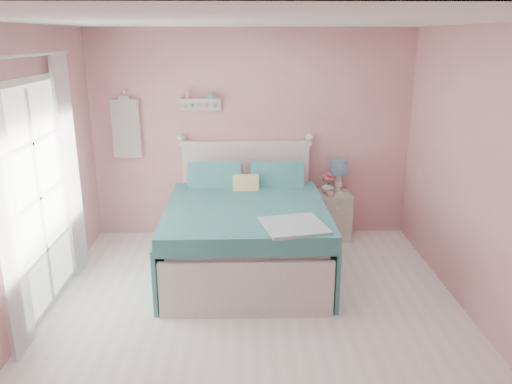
{
  "coord_description": "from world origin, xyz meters",
  "views": [
    {
      "loc": [
        -0.07,
        -3.96,
        2.49
      ],
      "look_at": [
        0.03,
        1.2,
        0.88
      ],
      "focal_mm": 35.0,
      "sensor_mm": 36.0,
      "label": 1
    }
  ],
  "objects_px": {
    "table_lamp": "(339,169)",
    "teacup": "(330,194)",
    "bed": "(246,233)",
    "nightstand": "(333,215)",
    "vase": "(328,187)"
  },
  "relations": [
    {
      "from": "table_lamp",
      "to": "teacup",
      "type": "height_order",
      "value": "table_lamp"
    },
    {
      "from": "bed",
      "to": "nightstand",
      "type": "xyz_separation_m",
      "value": [
        1.12,
        0.85,
        -0.11
      ]
    },
    {
      "from": "bed",
      "to": "table_lamp",
      "type": "xyz_separation_m",
      "value": [
        1.17,
        0.91,
        0.48
      ]
    },
    {
      "from": "table_lamp",
      "to": "bed",
      "type": "bearing_deg",
      "value": -142.25
    },
    {
      "from": "nightstand",
      "to": "teacup",
      "type": "relative_size",
      "value": 6.2
    },
    {
      "from": "table_lamp",
      "to": "teacup",
      "type": "bearing_deg",
      "value": -124.87
    },
    {
      "from": "table_lamp",
      "to": "nightstand",
      "type": "bearing_deg",
      "value": -130.83
    },
    {
      "from": "bed",
      "to": "teacup",
      "type": "xyz_separation_m",
      "value": [
        1.03,
        0.71,
        0.22
      ]
    },
    {
      "from": "vase",
      "to": "teacup",
      "type": "height_order",
      "value": "vase"
    },
    {
      "from": "nightstand",
      "to": "teacup",
      "type": "xyz_separation_m",
      "value": [
        -0.08,
        -0.14,
        0.34
      ]
    },
    {
      "from": "table_lamp",
      "to": "teacup",
      "type": "relative_size",
      "value": 4.34
    },
    {
      "from": "nightstand",
      "to": "table_lamp",
      "type": "bearing_deg",
      "value": 49.17
    },
    {
      "from": "nightstand",
      "to": "bed",
      "type": "bearing_deg",
      "value": -142.91
    },
    {
      "from": "nightstand",
      "to": "vase",
      "type": "distance_m",
      "value": 0.39
    },
    {
      "from": "teacup",
      "to": "table_lamp",
      "type": "bearing_deg",
      "value": 55.13
    }
  ]
}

